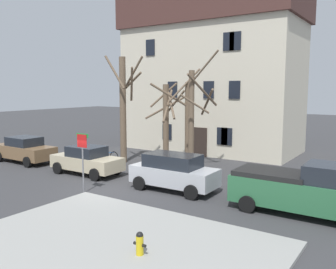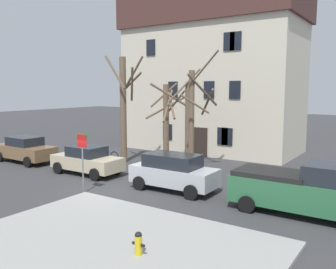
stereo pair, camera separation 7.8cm
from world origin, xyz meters
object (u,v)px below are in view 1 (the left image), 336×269
tree_bare_mid (166,121)px  fire_hydrant (140,243)px  tree_bare_far (188,121)px  tree_bare_end (192,117)px  tree_bare_near (124,105)px  car_silver_wagon (174,172)px  building_main (211,73)px  pickup_truck_green (304,189)px  car_brown_sedan (25,150)px  street_sign_pole (82,152)px  bicycle_leaning (108,156)px  car_beige_sedan (87,160)px

tree_bare_mid → fire_hydrant: 12.99m
tree_bare_far → tree_bare_end: (0.72, -0.79, 0.30)m
tree_bare_near → car_silver_wagon: 8.00m
building_main → tree_bare_mid: size_ratio=2.62×
pickup_truck_green → tree_bare_far: bearing=150.4°
tree_bare_near → car_brown_sedan: size_ratio=1.52×
car_brown_sedan → fire_hydrant: 16.28m
tree_bare_mid → fire_hydrant: size_ratio=7.64×
tree_bare_mid → tree_bare_end: tree_bare_end is taller
building_main → tree_bare_end: building_main is taller
tree_bare_mid → fire_hydrant: tree_bare_mid is taller
tree_bare_end → street_sign_pole: 6.87m
car_brown_sedan → bicycle_leaning: (4.34, 3.39, -0.49)m
car_beige_sedan → bicycle_leaning: 3.85m
building_main → fire_hydrant: building_main is taller
car_brown_sedan → pickup_truck_green: pickup_truck_green is taller
building_main → pickup_truck_green: (9.99, -11.64, -5.08)m
pickup_truck_green → fire_hydrant: bearing=-115.0°
building_main → tree_bare_far: 8.12m
car_brown_sedan → pickup_truck_green: (17.89, -0.13, 0.15)m
tree_bare_near → bicycle_leaning: (-1.12, -0.37, -3.41)m
car_beige_sedan → tree_bare_end: bearing=37.0°
tree_bare_near → building_main: bearing=72.5°
car_silver_wagon → pickup_truck_green: 6.02m
car_silver_wagon → fire_hydrant: 7.16m
car_brown_sedan → tree_bare_mid: bearing=27.8°
car_beige_sedan → car_silver_wagon: 5.92m
tree_bare_mid → pickup_truck_green: 10.69m
tree_bare_near → tree_bare_end: tree_bare_end is taller
tree_bare_mid → car_beige_sedan: (-2.45, -4.51, -2.06)m
tree_bare_end → car_brown_sedan: bearing=-161.8°
pickup_truck_green → street_sign_pole: bearing=-163.6°
tree_bare_far → car_brown_sedan: tree_bare_far is taller
street_sign_pole → bicycle_leaning: 7.75m
tree_bare_mid → pickup_truck_green: tree_bare_mid is taller
fire_hydrant → street_sign_pole: street_sign_pole is taller
fire_hydrant → bicycle_leaning: bicycle_leaning is taller
tree_bare_mid → car_brown_sedan: size_ratio=1.15×
tree_bare_mid → car_brown_sedan: bearing=-152.2°
tree_bare_far → pickup_truck_green: 9.24m
tree_bare_end → car_silver_wagon: tree_bare_end is taller
tree_bare_near → street_sign_pole: tree_bare_near is taller
building_main → tree_bare_mid: 7.79m
car_silver_wagon → fire_hydrant: (3.02, -6.48, -0.44)m
tree_bare_mid → street_sign_pole: (0.22, -7.29, -0.90)m
car_brown_sedan → bicycle_leaning: size_ratio=2.63×
building_main → street_sign_pole: bearing=-87.1°
tree_bare_far → car_silver_wagon: bearing=-67.4°
tree_bare_end → building_main: bearing=109.7°
tree_bare_mid → tree_bare_far: tree_bare_far is taller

